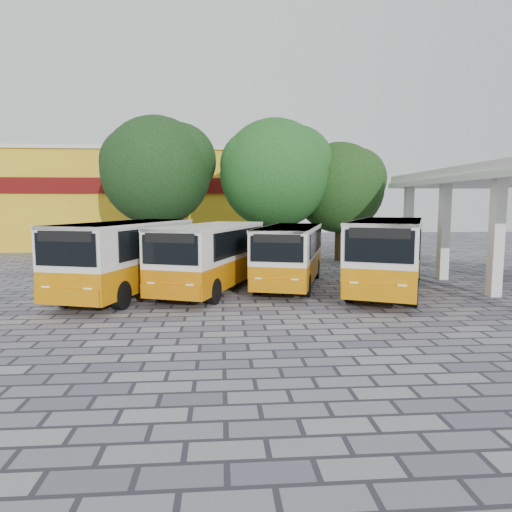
{
  "coord_description": "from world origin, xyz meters",
  "views": [
    {
      "loc": [
        -3.19,
        -15.59,
        3.68
      ],
      "look_at": [
        -1.67,
        3.87,
        1.5
      ],
      "focal_mm": 32.0,
      "sensor_mm": 36.0,
      "label": 1
    }
  ],
  "objects": [
    {
      "name": "ground",
      "position": [
        0.0,
        0.0,
        0.0
      ],
      "size": [
        90.0,
        90.0,
        0.0
      ],
      "primitive_type": "plane",
      "color": "#545363",
      "rests_on": "ground"
    },
    {
      "name": "shophouse_block",
      "position": [
        -11.0,
        25.99,
        4.16
      ],
      "size": [
        20.4,
        10.4,
        8.3
      ],
      "color": "gold",
      "rests_on": "ground"
    },
    {
      "name": "bus_far_left",
      "position": [
        -6.98,
        3.46,
        1.73
      ],
      "size": [
        4.84,
        8.82,
        2.99
      ],
      "rotation": [
        0.0,
        0.0,
        -0.3
      ],
      "color": "#C17200",
      "rests_on": "ground"
    },
    {
      "name": "bus_centre_left",
      "position": [
        -3.56,
        3.95,
        1.65
      ],
      "size": [
        5.0,
        8.45,
        2.85
      ],
      "rotation": [
        0.0,
        0.0,
        -0.36
      ],
      "color": "#BA6500",
      "rests_on": "ground"
    },
    {
      "name": "bus_centre_right",
      "position": [
        -0.02,
        4.9,
        1.58
      ],
      "size": [
        4.33,
        8.02,
        2.72
      ],
      "rotation": [
        0.0,
        0.0,
        -0.29
      ],
      "color": "#BB6C00",
      "rests_on": "ground"
    },
    {
      "name": "bus_far_right",
      "position": [
        3.89,
        3.13,
        1.77
      ],
      "size": [
        5.88,
        9.13,
        3.07
      ],
      "rotation": [
        0.0,
        0.0,
        -0.43
      ],
      "color": "#C37400",
      "rests_on": "ground"
    },
    {
      "name": "tree_left",
      "position": [
        -7.2,
        14.7,
        6.09
      ],
      "size": [
        7.38,
        7.02,
        9.37
      ],
      "color": "black",
      "rests_on": "ground"
    },
    {
      "name": "tree_middle",
      "position": [
        0.28,
        12.87,
        5.82
      ],
      "size": [
        7.09,
        6.76,
        8.98
      ],
      "color": "#452B17",
      "rests_on": "ground"
    },
    {
      "name": "tree_right",
      "position": [
        4.64,
        14.07,
        5.01
      ],
      "size": [
        6.17,
        5.88,
        7.75
      ],
      "color": "#4B321A",
      "rests_on": "ground"
    }
  ]
}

